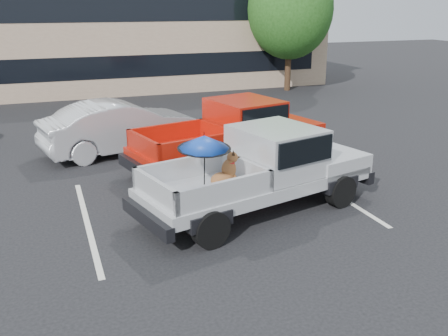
{
  "coord_description": "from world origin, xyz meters",
  "views": [
    {
      "loc": [
        -3.64,
        -8.29,
        4.53
      ],
      "look_at": [
        -0.27,
        0.84,
        1.3
      ],
      "focal_mm": 40.0,
      "sensor_mm": 36.0,
      "label": 1
    }
  ],
  "objects_px": {
    "tree_right": "(290,9)",
    "red_pickup": "(240,130)",
    "silver_pickup": "(268,164)",
    "silver_sedan": "(121,127)",
    "tree_back": "(191,5)"
  },
  "relations": [
    {
      "from": "tree_right",
      "to": "red_pickup",
      "type": "bearing_deg",
      "value": -122.98
    },
    {
      "from": "tree_right",
      "to": "silver_sedan",
      "type": "height_order",
      "value": "tree_right"
    },
    {
      "from": "tree_right",
      "to": "silver_pickup",
      "type": "bearing_deg",
      "value": -118.73
    },
    {
      "from": "tree_right",
      "to": "silver_sedan",
      "type": "bearing_deg",
      "value": -139.71
    },
    {
      "from": "silver_sedan",
      "to": "tree_right",
      "type": "bearing_deg",
      "value": -62.68
    },
    {
      "from": "tree_right",
      "to": "tree_back",
      "type": "bearing_deg",
      "value": 110.56
    },
    {
      "from": "tree_back",
      "to": "silver_sedan",
      "type": "distance_m",
      "value": 18.68
    },
    {
      "from": "tree_right",
      "to": "tree_back",
      "type": "distance_m",
      "value": 8.55
    },
    {
      "from": "silver_pickup",
      "to": "tree_back",
      "type": "bearing_deg",
      "value": 63.28
    },
    {
      "from": "tree_back",
      "to": "red_pickup",
      "type": "distance_m",
      "value": 20.18
    },
    {
      "from": "tree_right",
      "to": "red_pickup",
      "type": "xyz_separation_m",
      "value": [
        -7.4,
        -11.41,
        -3.15
      ]
    },
    {
      "from": "tree_right",
      "to": "silver_sedan",
      "type": "relative_size",
      "value": 1.37
    },
    {
      "from": "tree_back",
      "to": "silver_sedan",
      "type": "bearing_deg",
      "value": -113.69
    },
    {
      "from": "red_pickup",
      "to": "silver_sedan",
      "type": "height_order",
      "value": "red_pickup"
    },
    {
      "from": "red_pickup",
      "to": "silver_sedan",
      "type": "xyz_separation_m",
      "value": [
        -2.96,
        2.62,
        -0.24
      ]
    }
  ]
}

